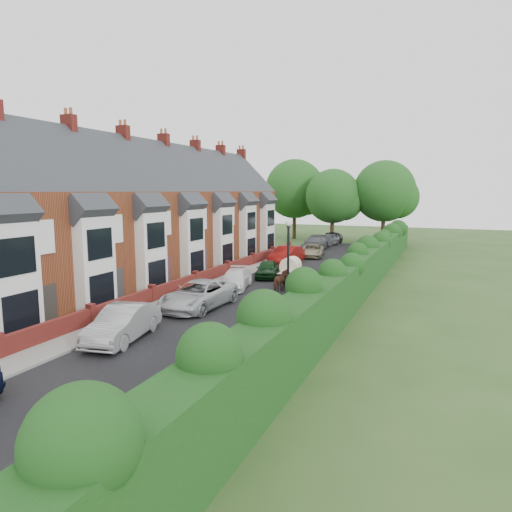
{
  "coord_description": "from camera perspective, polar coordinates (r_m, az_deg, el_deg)",
  "views": [
    {
      "loc": [
        10.45,
        -16.77,
        6.54
      ],
      "look_at": [
        -1.33,
        11.2,
        2.2
      ],
      "focal_mm": 32.0,
      "sensor_mm": 36.0,
      "label": 1
    }
  ],
  "objects": [
    {
      "name": "ground",
      "position": [
        20.81,
        -8.77,
        -10.27
      ],
      "size": [
        140.0,
        140.0,
        0.0
      ],
      "primitive_type": "plane",
      "color": "#2D4C1E",
      "rests_on": "ground"
    },
    {
      "name": "road",
      "position": [
        30.56,
        1.29,
        -4.2
      ],
      "size": [
        6.0,
        58.0,
        0.02
      ],
      "primitive_type": "cube",
      "color": "black",
      "rests_on": "ground"
    },
    {
      "name": "pavement_hedge_side",
      "position": [
        29.33,
        8.78,
        -4.72
      ],
      "size": [
        2.2,
        58.0,
        0.12
      ],
      "primitive_type": "cube",
      "color": "gray",
      "rests_on": "ground"
    },
    {
      "name": "pavement_house_side",
      "position": [
        32.13,
        -5.12,
        -3.53
      ],
      "size": [
        1.7,
        58.0,
        0.12
      ],
      "primitive_type": "cube",
      "color": "gray",
      "rests_on": "ground"
    },
    {
      "name": "kerb_hedge_side",
      "position": [
        29.59,
        6.8,
        -4.56
      ],
      "size": [
        0.18,
        58.0,
        0.13
      ],
      "primitive_type": "cube",
      "color": "gray",
      "rests_on": "ground"
    },
    {
      "name": "kerb_house_side",
      "position": [
        31.77,
        -3.85,
        -3.64
      ],
      "size": [
        0.18,
        58.0,
        0.13
      ],
      "primitive_type": "cube",
      "color": "gray",
      "rests_on": "ground"
    },
    {
      "name": "hedge",
      "position": [
        28.66,
        12.34,
        -1.97
      ],
      "size": [
        2.1,
        58.0,
        2.85
      ],
      "color": "#153B13",
      "rests_on": "ground"
    },
    {
      "name": "terrace_row",
      "position": [
        34.27,
        -15.74,
        4.38
      ],
      "size": [
        9.05,
        40.5,
        11.5
      ],
      "color": "brown",
      "rests_on": "ground"
    },
    {
      "name": "garden_wall_row",
      "position": [
        31.68,
        -7.58,
        -3.0
      ],
      "size": [
        0.35,
        40.35,
        1.1
      ],
      "color": "maroon",
      "rests_on": "ground"
    },
    {
      "name": "lamppost",
      "position": [
        22.17,
        4.04,
        -0.29
      ],
      "size": [
        0.32,
        0.32,
        5.16
      ],
      "color": "black",
      "rests_on": "ground"
    },
    {
      "name": "tree_far_left",
      "position": [
        58.35,
        9.93,
        7.2
      ],
      "size": [
        7.14,
        6.8,
        9.29
      ],
      "color": "#332316",
      "rests_on": "ground"
    },
    {
      "name": "tree_far_right",
      "position": [
        59.27,
        16.13,
        7.6
      ],
      "size": [
        7.98,
        7.6,
        10.31
      ],
      "color": "#332316",
      "rests_on": "ground"
    },
    {
      "name": "tree_far_back",
      "position": [
        62.81,
        5.23,
        8.17
      ],
      "size": [
        8.4,
        8.0,
        10.82
      ],
      "color": "#332316",
      "rests_on": "ground"
    },
    {
      "name": "car_silver_a",
      "position": [
        21.1,
        -16.31,
        -8.07
      ],
      "size": [
        2.45,
        4.88,
        1.54
      ],
      "primitive_type": "imported",
      "rotation": [
        0.0,
        0.0,
        0.18
      ],
      "color": "#9A9A9E",
      "rests_on": "ground"
    },
    {
      "name": "car_silver_b",
      "position": [
        25.84,
        -7.18,
        -4.84
      ],
      "size": [
        2.73,
        5.6,
        1.54
      ],
      "primitive_type": "imported",
      "rotation": [
        0.0,
        0.0,
        -0.03
      ],
      "color": "#BABEC2",
      "rests_on": "ground"
    },
    {
      "name": "car_white",
      "position": [
        30.89,
        -2.6,
        -2.89
      ],
      "size": [
        2.74,
        4.67,
        1.27
      ],
      "primitive_type": "imported",
      "rotation": [
        0.0,
        0.0,
        0.23
      ],
      "color": "white",
      "rests_on": "ground"
    },
    {
      "name": "car_green",
      "position": [
        34.68,
        1.42,
        -1.65
      ],
      "size": [
        2.39,
        4.06,
        1.3
      ],
      "primitive_type": "imported",
      "rotation": [
        0.0,
        0.0,
        0.24
      ],
      "color": "black",
      "rests_on": "ground"
    },
    {
      "name": "car_red",
      "position": [
        41.19,
        3.84,
        0.11
      ],
      "size": [
        2.09,
        4.98,
        1.6
      ],
      "primitive_type": "imported",
      "rotation": [
        0.0,
        0.0,
        -0.08
      ],
      "color": "maroon",
      "rests_on": "ground"
    },
    {
      "name": "car_beige",
      "position": [
        45.78,
        7.02,
        0.67
      ],
      "size": [
        2.96,
        4.9,
        1.27
      ],
      "primitive_type": "imported",
      "rotation": [
        0.0,
        0.0,
        0.2
      ],
      "color": "tan",
      "rests_on": "ground"
    },
    {
      "name": "car_grey",
      "position": [
        50.78,
        7.32,
        1.57
      ],
      "size": [
        2.52,
        5.55,
        1.57
      ],
      "primitive_type": "imported",
      "rotation": [
        0.0,
        0.0,
        0.06
      ],
      "color": "#4E4F55",
      "rests_on": "ground"
    },
    {
      "name": "car_black",
      "position": [
        57.22,
        9.35,
        2.26
      ],
      "size": [
        2.41,
        4.84,
        1.58
      ],
      "primitive_type": "imported",
      "rotation": [
        0.0,
        0.0,
        -0.12
      ],
      "color": "black",
      "rests_on": "ground"
    },
    {
      "name": "horse",
      "position": [
        29.61,
        3.2,
        -3.21
      ],
      "size": [
        0.78,
        1.71,
        1.44
      ],
      "primitive_type": "imported",
      "rotation": [
        0.0,
        0.0,
        3.14
      ],
      "color": "#4D291C",
      "rests_on": "ground"
    },
    {
      "name": "horse_cart",
      "position": [
        31.24,
        4.35,
        -1.73
      ],
      "size": [
        1.31,
        2.9,
        2.09
      ],
      "color": "black",
      "rests_on": "ground"
    },
    {
      "name": "car_extra_far",
      "position": [
        55.64,
        9.02,
        2.04
      ],
      "size": [
        2.17,
        4.45,
        1.46
      ],
      "primitive_type": "imported",
      "rotation": [
        0.0,
        0.0,
        -0.11
      ],
      "color": "#5C5E64",
      "rests_on": "ground"
    }
  ]
}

